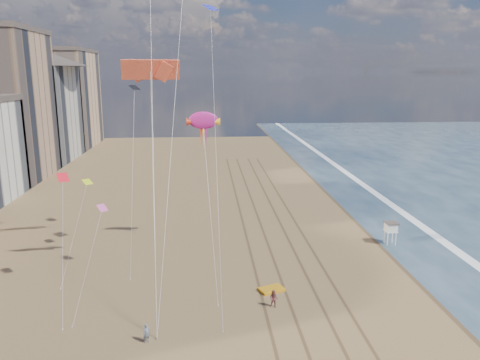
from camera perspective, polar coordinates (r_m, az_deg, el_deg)
name	(u,v)px	position (r m, az deg, el deg)	size (l,w,h in m)	color
wet_sand	(384,220)	(70.00, 17.16, -4.72)	(260.00, 260.00, 0.00)	#42301E
foam	(413,220)	(71.62, 20.30, -4.55)	(260.00, 260.00, 0.00)	white
tracks	(281,249)	(56.59, 5.03, -8.40)	(7.68, 120.00, 0.01)	brown
lifeguard_stand	(391,227)	(60.22, 17.92, -5.51)	(1.54, 1.54, 2.78)	silver
grounded_kite	(271,289)	(46.48, 3.85, -13.16)	(2.34, 1.49, 0.27)	orange
show_kite	(203,121)	(53.64, -4.50, 7.21)	(3.89, 7.83, 20.67)	#A41972
kite_flyer_a	(147,333)	(38.97, -11.30, -17.85)	(0.57, 0.37, 1.56)	slate
kite_flyer_b	(274,299)	(43.24, 4.15, -14.25)	(0.81, 0.63, 1.66)	brown
small_kites	(130,117)	(49.60, -13.27, 7.54)	(15.91, 15.48, 20.24)	#DFFB1A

